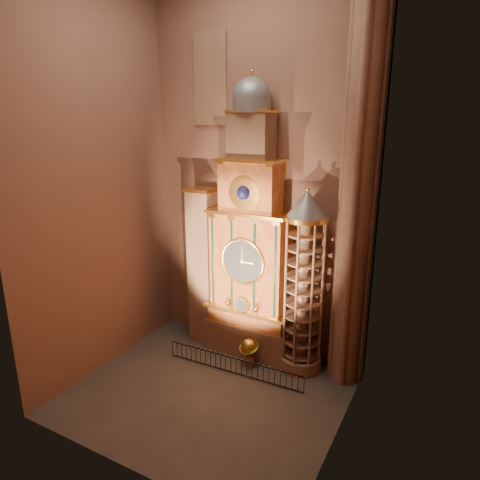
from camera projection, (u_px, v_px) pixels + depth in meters
The scene contains 11 objects.
floor at pixel (208, 393), 23.13m from camera, with size 14.00×14.00×0.00m, color #383330.
wall_back at pixel (259, 176), 25.19m from camera, with size 22.00×22.00×0.00m, color #865948.
wall_left at pixel (95, 181), 23.29m from camera, with size 22.00×22.00×0.00m, color #865948.
wall_right at pixel (352, 205), 16.92m from camera, with size 22.00×22.00×0.00m, color #865948.
astronomical_clock at pixel (250, 251), 25.50m from camera, with size 5.60×2.41×16.70m.
portrait_tower at pixel (203, 266), 27.48m from camera, with size 1.80×1.60×10.20m.
stair_turret at pixel (303, 285), 24.07m from camera, with size 2.50×2.50×10.80m.
gothic_pier at pixel (359, 186), 21.56m from camera, with size 2.04×2.04×22.00m.
stained_glass_window at pixel (210, 79), 25.06m from camera, with size 2.20×0.14×5.20m.
celestial_globe at pixel (249, 350), 25.40m from camera, with size 1.45×1.40×1.73m.
iron_railing at pixel (233, 366), 24.68m from camera, with size 8.52×0.28×1.01m.
Camera 1 is at (10.98, -16.76, 14.32)m, focal length 32.00 mm.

